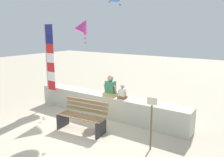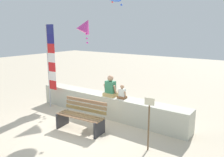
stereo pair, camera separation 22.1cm
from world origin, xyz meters
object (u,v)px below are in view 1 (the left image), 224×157
Objects in this scene: person_child at (122,93)px; flag_banner at (49,61)px; park_bench at (82,117)px; person_adult at (110,88)px; kite_magenta at (84,26)px; sign_post at (151,119)px.

person_child is 3.04m from flag_banner.
person_adult reaches higher than park_bench.
park_bench is 2.13× the size of person_adult.
person_child is at bearing 9.35° from flag_banner.
kite_magenta is at bearing 146.65° from person_adult.
sign_post is (4.62, -2.94, -2.31)m from kite_magenta.
kite_magenta reaches higher than person_adult.
park_bench is 1.46m from person_adult.
kite_magenta is 5.95m from sign_post.
park_bench is at bearing -50.66° from kite_magenta.
sign_post reaches higher than person_child.
park_bench is at bearing -94.33° from person_adult.
person_child is at bearing 141.75° from sign_post.
flag_banner is at bearing 170.11° from sign_post.
flag_banner reaches higher than person_adult.
person_adult is 1.57× the size of person_child.
flag_banner is (-2.31, 0.85, 1.39)m from park_bench.
person_adult is (0.10, 1.32, 0.61)m from park_bench.
flag_banner is at bearing -170.65° from person_child.
flag_banner is at bearing 159.82° from park_bench.
park_bench is 2.19m from sign_post.
person_adult is at bearing 148.66° from sign_post.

